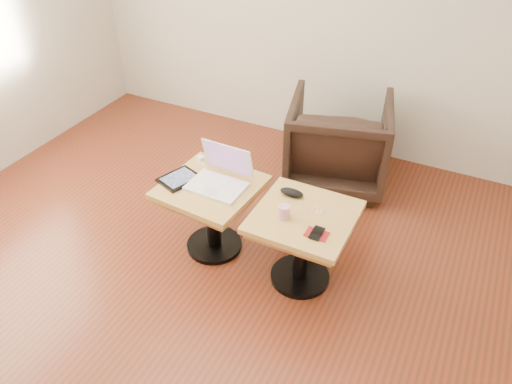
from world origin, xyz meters
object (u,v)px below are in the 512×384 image
at_px(side_table_left, 212,201).
at_px(laptop, 220,177).
at_px(striped_cup, 284,212).
at_px(armchair, 338,142).
at_px(side_table_right, 303,232).

height_order(side_table_left, laptop, laptop).
bearing_deg(striped_cup, laptop, 165.24).
relative_size(striped_cup, armchair, 0.11).
bearing_deg(armchair, side_table_left, 53.19).
relative_size(laptop, armchair, 0.46).
bearing_deg(side_table_right, striped_cup, -139.55).
xyz_separation_m(side_table_left, laptop, (0.05, 0.04, 0.18)).
bearing_deg(laptop, striped_cup, -12.75).
distance_m(side_table_left, armchair, 1.26).
xyz_separation_m(side_table_left, striped_cup, (0.56, -0.09, 0.18)).
relative_size(side_table_left, laptop, 1.73).
height_order(laptop, striped_cup, laptop).
bearing_deg(armchair, side_table_right, 83.94).
bearing_deg(armchair, striped_cup, 79.03).
distance_m(side_table_right, laptop, 0.63).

